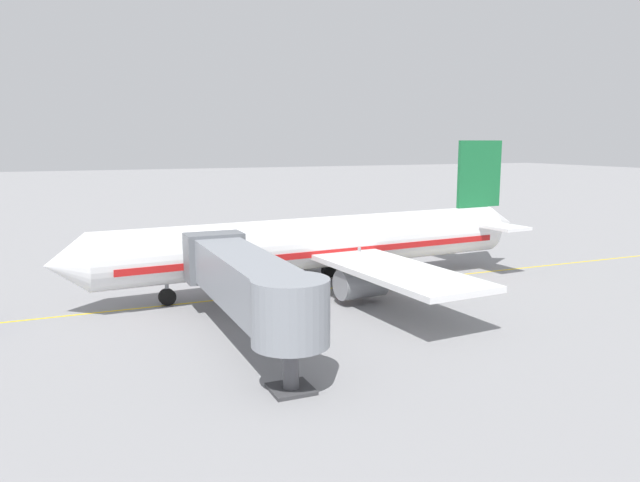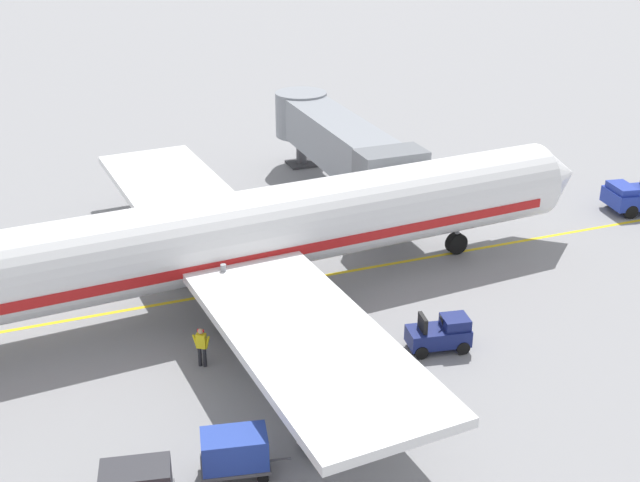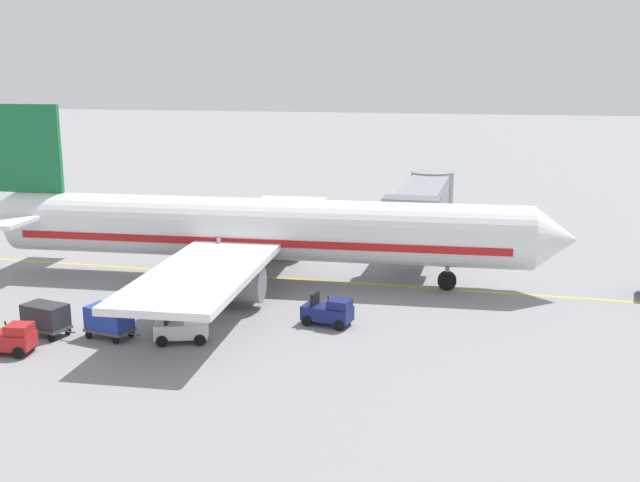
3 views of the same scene
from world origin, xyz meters
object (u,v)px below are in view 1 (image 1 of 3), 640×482
(baggage_cart_front, at_px, (310,246))
(baggage_cart_second_in_train, at_px, (339,243))
(baggage_tug_trailing, at_px, (274,252))
(jet_bridge, at_px, (247,281))
(baggage_tug_spare, at_px, (330,241))
(ground_crew_wing_walker, at_px, (335,259))
(baggage_tug_lead, at_px, (218,265))
(parked_airliner, at_px, (323,243))

(baggage_cart_front, bearing_deg, baggage_cart_second_in_train, -82.09)
(baggage_tug_trailing, distance_m, baggage_cart_second_in_train, 6.92)
(jet_bridge, relative_size, baggage_tug_spare, 6.05)
(baggage_tug_spare, height_order, baggage_cart_front, baggage_tug_spare)
(baggage_tug_trailing, bearing_deg, jet_bridge, 157.59)
(baggage_cart_second_in_train, relative_size, ground_crew_wing_walker, 1.76)
(baggage_tug_lead, height_order, ground_crew_wing_walker, ground_crew_wing_walker)
(baggage_tug_trailing, distance_m, ground_crew_wing_walker, 7.05)
(baggage_cart_front, distance_m, ground_crew_wing_walker, 6.64)
(baggage_tug_trailing, bearing_deg, baggage_cart_second_in_train, -83.60)
(baggage_tug_lead, xyz_separation_m, ground_crew_wing_walker, (-2.27, -9.29, 0.24))
(baggage_cart_second_in_train, bearing_deg, baggage_tug_lead, 110.24)
(baggage_cart_front, xyz_separation_m, baggage_cart_second_in_train, (0.44, -3.17, 0.00))
(baggage_tug_lead, bearing_deg, baggage_tug_trailing, -56.73)
(parked_airliner, xyz_separation_m, baggage_tug_trailing, (11.04, 0.01, -2.47))
(ground_crew_wing_walker, bearing_deg, baggage_cart_front, -4.61)
(baggage_tug_lead, distance_m, baggage_cart_second_in_train, 13.85)
(parked_airliner, height_order, baggage_tug_trailing, parked_airliner)
(jet_bridge, distance_m, baggage_tug_spare, 29.69)
(parked_airliner, relative_size, baggage_tug_lead, 14.00)
(baggage_tug_trailing, relative_size, baggage_cart_front, 0.93)
(baggage_tug_spare, bearing_deg, ground_crew_wing_walker, 157.51)
(baggage_tug_trailing, height_order, baggage_cart_second_in_train, baggage_tug_trailing)
(jet_bridge, bearing_deg, baggage_tug_trailing, -22.41)
(jet_bridge, xyz_separation_m, ground_crew_wing_walker, (15.24, -12.05, -2.50))
(baggage_tug_spare, bearing_deg, baggage_cart_second_in_train, 173.85)
(parked_airliner, xyz_separation_m, jet_bridge, (-10.49, 8.89, 0.27))
(baggage_cart_second_in_train, bearing_deg, baggage_tug_trailing, 96.40)
(baggage_cart_front, height_order, ground_crew_wing_walker, ground_crew_wing_walker)
(baggage_tug_spare, xyz_separation_m, baggage_cart_front, (-2.98, 3.44, 0.24))
(baggage_tug_spare, height_order, baggage_cart_second_in_train, baggage_tug_spare)
(baggage_tug_lead, distance_m, baggage_tug_spare, 15.16)
(baggage_cart_front, bearing_deg, baggage_tug_lead, 113.88)
(parked_airliner, distance_m, baggage_tug_trailing, 11.32)
(baggage_tug_spare, bearing_deg, parked_airliner, 153.60)
(baggage_tug_lead, relative_size, baggage_cart_front, 0.90)
(parked_airliner, relative_size, jet_bridge, 2.33)
(jet_bridge, relative_size, baggage_tug_trailing, 5.82)
(baggage_cart_front, bearing_deg, parked_airliner, 162.04)
(baggage_cart_front, bearing_deg, jet_bridge, 150.08)
(jet_bridge, relative_size, baggage_tug_lead, 6.02)
(baggage_tug_lead, bearing_deg, ground_crew_wing_walker, -103.71)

